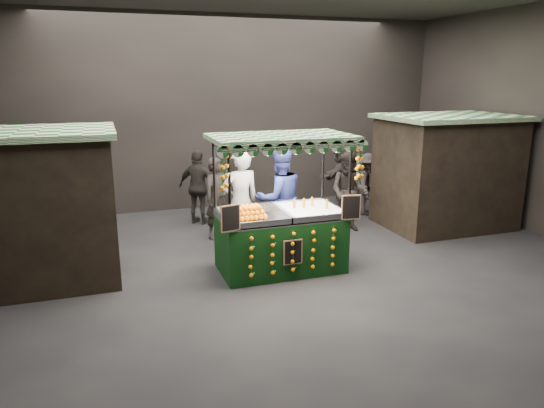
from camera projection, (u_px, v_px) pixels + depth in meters
name	position (u px, v px, depth m)	size (l,w,h in m)	color
ground	(292.00, 269.00, 9.23)	(12.00, 12.00, 0.00)	black
market_hall	(294.00, 80.00, 8.38)	(12.10, 10.10, 5.05)	black
neighbour_stall_left	(28.00, 207.00, 8.45)	(3.00, 2.20, 2.60)	black
neighbour_stall_right	(446.00, 171.00, 11.64)	(3.00, 2.20, 2.60)	black
juice_stall	(282.00, 230.00, 9.02)	(2.55, 1.50, 2.47)	black
vendor_grey	(241.00, 202.00, 9.80)	(0.83, 0.61, 2.11)	gray
vendor_blue	(280.00, 199.00, 10.10)	(1.09, 0.88, 2.10)	navy
shopper_0	(217.00, 198.00, 10.82)	(0.77, 0.67, 1.78)	black
shopper_1	(349.00, 192.00, 11.39)	(1.11, 1.09, 1.80)	black
shopper_2	(199.00, 187.00, 11.90)	(1.10, 0.98, 1.78)	black
shopper_3	(367.00, 184.00, 12.72)	(1.03, 1.17, 1.57)	#2D2524
shopper_4	(45.00, 211.00, 10.13)	(0.93, 0.83, 1.59)	black
shopper_5	(397.00, 179.00, 12.59)	(1.37, 1.76, 1.86)	#2B2523
shopper_6	(242.00, 176.00, 13.33)	(0.57, 0.72, 1.75)	#2B2623
shopper_7	(341.00, 176.00, 13.18)	(1.64, 1.45, 1.80)	#2C2724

